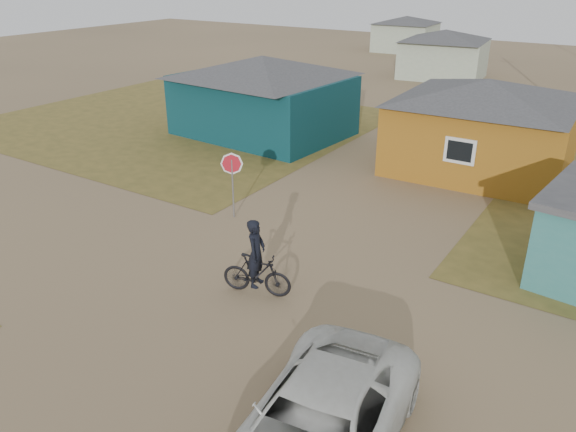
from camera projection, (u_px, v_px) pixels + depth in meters
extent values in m
plane|color=#89704F|center=(231.00, 301.00, 14.90)|extent=(120.00, 120.00, 0.00)
cube|color=olive|center=(179.00, 121.00, 31.78)|extent=(20.00, 18.00, 0.00)
cube|color=#092E35|center=(263.00, 105.00, 28.82)|extent=(8.40, 6.54, 3.00)
pyramid|color=#3A3A3D|center=(262.00, 66.00, 27.99)|extent=(8.93, 7.08, 1.00)
cube|color=#9A6017|center=(482.00, 136.00, 23.74)|extent=(7.21, 6.24, 3.00)
pyramid|color=#3A3A3D|center=(488.00, 90.00, 22.93)|extent=(7.72, 6.76, 0.90)
cube|color=silver|center=(460.00, 151.00, 21.36)|extent=(1.20, 0.06, 1.00)
cube|color=black|center=(460.00, 151.00, 21.34)|extent=(0.95, 0.04, 0.75)
cube|color=#A7B39A|center=(443.00, 59.00, 43.28)|extent=(6.49, 5.60, 2.80)
pyramid|color=#3A3A3D|center=(446.00, 35.00, 42.54)|extent=(7.04, 6.15, 0.80)
cube|color=#A7B39A|center=(405.00, 37.00, 56.44)|extent=(5.75, 5.28, 2.70)
pyramid|color=#3A3A3D|center=(407.00, 20.00, 55.74)|extent=(6.28, 5.81, 0.70)
cylinder|color=gray|center=(233.00, 189.00, 19.37)|extent=(0.06, 0.06, 2.13)
imported|color=black|center=(257.00, 274.00, 15.01)|extent=(2.00, 1.04, 1.16)
imported|color=black|center=(256.00, 253.00, 14.74)|extent=(0.62, 0.79, 1.90)
imported|color=silver|center=(317.00, 430.00, 9.77)|extent=(3.22, 5.78, 1.53)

